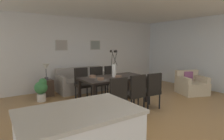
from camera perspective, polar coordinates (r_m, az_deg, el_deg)
The scene contains 25 objects.
ground_plane at distance 4.54m, azimuth 7.50°, elevation -13.01°, with size 9.00×9.00×0.00m, color olive.
back_wall_panel at distance 7.03m, azimuth -10.02°, elevation 5.20°, with size 9.00×0.10×2.60m, color silver.
side_window_wall at distance 7.39m, azimuth 27.48°, elevation 4.56°, with size 0.10×6.30×2.60m, color white.
ceiling_panel at distance 4.67m, azimuth 4.67°, elevation 20.56°, with size 9.00×7.20×0.08m, color white.
dining_table at distance 5.02m, azimuth 0.59°, elevation -3.01°, with size 1.80×0.95×0.74m.
dining_chair_near_left at distance 4.04m, azimuth 1.20°, elevation -7.96°, with size 0.45×0.45×0.92m.
dining_chair_near_right at distance 5.58m, azimuth -9.08°, elevation -3.62°, with size 0.45×0.45×0.92m.
dining_chair_far_left at distance 4.41m, azimuth 7.13°, elevation -6.65°, with size 0.45×0.45×0.92m.
dining_chair_far_right at distance 5.78m, azimuth -4.33°, elevation -3.15°, with size 0.46×0.46×0.92m.
dining_chair_mid_left at distance 4.72m, azimuth 12.07°, elevation -5.80°, with size 0.47×0.47×0.92m.
dining_chair_mid_right at distance 6.03m, azimuth 0.04°, elevation -2.66°, with size 0.47×0.47×0.92m.
centerpiece_vase at distance 4.97m, azimuth 0.60°, elevation 1.05°, with size 0.21×0.23×0.73m.
placemat_near_left at distance 4.55m, azimuth -3.54°, elevation -3.16°, with size 0.32×0.32×0.01m, color #4C4742.
bowl_near_left at distance 4.54m, azimuth -3.55°, elevation -2.70°, with size 0.17×0.17×0.07m.
placemat_near_right at distance 4.92m, azimuth -6.03°, elevation -2.36°, with size 0.32×0.32×0.01m, color #4C4742.
bowl_near_right at distance 4.91m, azimuth -6.03°, elevation -1.93°, with size 0.17×0.17×0.07m.
placemat_far_left at distance 4.84m, azimuth 2.01°, elevation -2.49°, with size 0.32×0.32×0.01m, color #4C4742.
bowl_far_left at distance 4.83m, azimuth 2.01°, elevation -2.06°, with size 0.17×0.17×0.07m.
sofa at distance 6.59m, azimuth -9.10°, elevation -3.90°, with size 1.72×0.84×0.80m.
side_table at distance 6.16m, azimuth -19.57°, elevation -5.28°, with size 0.36×0.36×0.52m, color #3D2D23.
table_lamp at distance 6.06m, azimuth -19.85°, elevation 0.57°, with size 0.22×0.22×0.51m.
armchair at distance 6.64m, azimuth 23.35°, elevation -4.31°, with size 1.04×1.04×0.75m.
framed_picture_left at distance 6.70m, azimuth -15.41°, elevation 7.45°, with size 0.43×0.03×0.37m.
framed_picture_center at distance 7.23m, azimuth -5.20°, elevation 7.71°, with size 0.42×0.03×0.37m.
potted_plant at distance 5.62m, azimuth -21.10°, elevation -5.42°, with size 0.36×0.36×0.67m.
Camera 1 is at (-2.80, -3.19, 1.61)m, focal length 29.43 mm.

